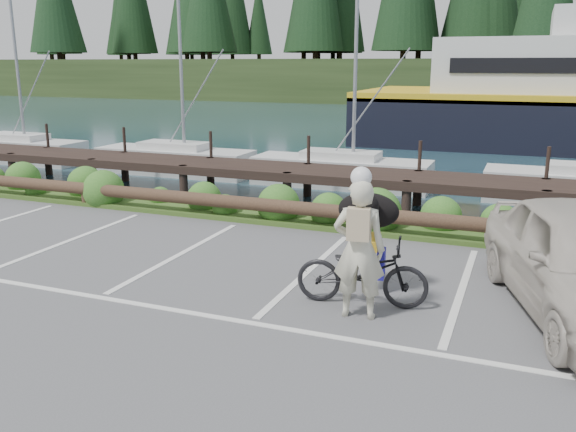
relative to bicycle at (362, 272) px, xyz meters
The scene contains 7 objects.
ground 1.59m from the bicycle, 145.89° to the right, with size 72.00×72.00×0.00m, color #4D4D50.
harbor_backdrop 77.58m from the bicycle, 90.63° to the left, with size 170.00×160.00×30.00m.
vegetation_strip 4.65m from the bicycle, 105.64° to the left, with size 34.00×1.60×0.10m, color #3D5B21.
log_rail 3.99m from the bicycle, 108.38° to the left, with size 32.00×0.30×0.60m, color #443021, non-canonical shape.
bicycle is the anchor object (origin of this frame).
cyclist 0.67m from the bicycle, 81.99° to the right, with size 0.73×0.48×2.02m, color beige.
dog 1.02m from the bicycle, 98.01° to the left, with size 0.97×0.47×0.56m, color black.
Camera 1 is at (3.39, -7.56, 3.55)m, focal length 38.00 mm.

